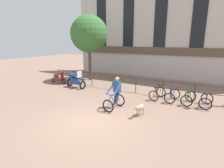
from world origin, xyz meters
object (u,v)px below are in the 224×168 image
dog (140,108)px  parked_bicycle_mid_right (188,98)px  parked_motorcycle (76,80)px  parked_bicycle_near_lamp (157,93)px  parked_scooter (58,78)px  cyclist_with_bike (115,95)px  parked_bicycle_far_end (206,101)px  parked_bicycle_mid_left (172,96)px

dog → parked_bicycle_mid_right: size_ratio=0.77×
parked_motorcycle → dog: bearing=-104.6°
parked_motorcycle → parked_bicycle_mid_right: size_ratio=1.41×
parked_bicycle_near_lamp → parked_scooter: (-8.58, 0.02, 0.10)m
cyclist_with_bike → parked_bicycle_near_lamp: size_ratio=1.41×
parked_bicycle_mid_right → parked_motorcycle: bearing=8.1°
parked_scooter → dog: bearing=-112.0°
dog → parked_bicycle_mid_right: parked_bicycle_mid_right is taller
dog → parked_bicycle_mid_right: bearing=66.0°
dog → parked_motorcycle: (-6.19, 2.58, 0.14)m
cyclist_with_bike → parked_bicycle_near_lamp: cyclist_with_bike is taller
dog → parked_bicycle_far_end: parked_bicycle_far_end is taller
parked_bicycle_mid_left → parked_scooter: bearing=5.6°
parked_bicycle_mid_right → cyclist_with_bike: bearing=43.4°
parked_motorcycle → parked_bicycle_mid_right: bearing=-79.2°
parked_bicycle_mid_left → parked_bicycle_near_lamp: bearing=5.7°
parked_bicycle_near_lamp → parked_scooter: parked_scooter is taller
dog → parked_bicycle_near_lamp: 2.97m
dog → parked_scooter: bearing=168.6°
parked_bicycle_mid_right → parked_scooter: size_ratio=0.90×
parked_bicycle_near_lamp → dog: bearing=98.6°
dog → parked_motorcycle: size_ratio=0.55×
cyclist_with_bike → parked_bicycle_mid_right: bearing=42.6°
parked_bicycle_far_end → parked_scooter: bearing=2.8°
parked_motorcycle → parked_bicycle_mid_left: size_ratio=1.41×
parked_bicycle_mid_left → dog: bearing=77.9°
parked_bicycle_mid_right → parked_scooter: bearing=5.2°
parked_bicycle_near_lamp → parked_bicycle_mid_right: bearing=-170.4°
cyclist_with_bike → dog: bearing=-8.2°
parked_bicycle_mid_left → cyclist_with_bike: bearing=52.7°
parked_motorcycle → parked_scooter: bearing=88.2°
parked_motorcycle → parked_bicycle_near_lamp: (6.24, 0.39, -0.20)m
parked_bicycle_mid_left → parked_bicycle_far_end: 1.80m
cyclist_with_bike → parked_bicycle_mid_right: size_ratio=1.46×
dog → parked_bicycle_mid_left: parked_bicycle_mid_left is taller
parked_bicycle_far_end → parked_scooter: (-11.28, 0.02, 0.10)m
parked_bicycle_mid_left → parked_bicycle_far_end: same height
parked_bicycle_near_lamp → parked_motorcycle: bearing=13.1°
parked_bicycle_near_lamp → parked_bicycle_mid_right: (1.80, -0.00, 0.00)m
parked_bicycle_near_lamp → parked_scooter: bearing=9.4°
parked_motorcycle → parked_bicycle_far_end: 8.95m
cyclist_with_bike → dog: cyclist_with_bike is taller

